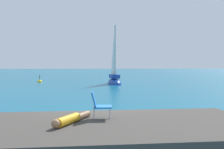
# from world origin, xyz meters

# --- Properties ---
(ground_plane) EXTENTS (160.00, 160.00, 0.00)m
(ground_plane) POSITION_xyz_m (0.00, 0.00, 0.00)
(ground_plane) COLOR #0F5675
(shore_ledge) EXTENTS (7.72, 4.16, 0.72)m
(shore_ledge) POSITION_xyz_m (0.87, -3.45, 0.36)
(shore_ledge) COLOR #423D38
(shore_ledge) RESTS_ON ground
(boulder_seaward) EXTENTS (1.07, 1.37, 0.86)m
(boulder_seaward) POSITION_xyz_m (-1.41, -0.97, 0.00)
(boulder_seaward) COLOR #41353C
(boulder_seaward) RESTS_ON ground
(boulder_inland) EXTENTS (1.13, 1.18, 0.69)m
(boulder_inland) POSITION_xyz_m (4.05, -1.74, 0.00)
(boulder_inland) COLOR #453533
(boulder_inland) RESTS_ON ground
(sailboat_near) EXTENTS (1.83, 3.79, 6.90)m
(sailboat_near) POSITION_xyz_m (2.02, 17.57, 0.37)
(sailboat_near) COLOR #193D99
(sailboat_near) RESTS_ON ground
(person_sunbather) EXTENTS (0.94, 1.62, 0.25)m
(person_sunbather) POSITION_xyz_m (-0.48, -3.44, 0.83)
(person_sunbather) COLOR gold
(person_sunbather) RESTS_ON shore_ledge
(beach_chair) EXTENTS (0.60, 0.49, 0.80)m
(beach_chair) POSITION_xyz_m (0.29, -2.89, 1.16)
(beach_chair) COLOR blue
(beach_chair) RESTS_ON shore_ledge
(marker_buoy) EXTENTS (0.56, 0.56, 1.13)m
(marker_buoy) POSITION_xyz_m (-6.58, 20.56, 0.01)
(marker_buoy) COLOR yellow
(marker_buoy) RESTS_ON ground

